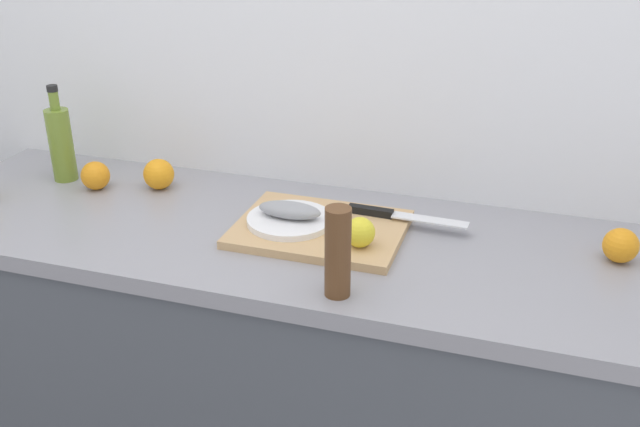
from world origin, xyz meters
TOP-DOWN VIEW (x-y plane):
  - back_wall at (0.00, 0.33)m, footprint 3.20×0.05m
  - kitchen_counter at (0.00, 0.00)m, footprint 2.00×0.60m
  - cutting_board at (0.04, 0.02)m, footprint 0.39×0.30m
  - white_plate at (-0.03, 0.01)m, footprint 0.20×0.20m
  - fish_fillet at (-0.03, 0.01)m, footprint 0.15×0.06m
  - chef_knife at (0.19, 0.11)m, footprint 0.29×0.04m
  - lemon_0 at (0.15, -0.05)m, footprint 0.07×0.07m
  - olive_oil_bottle at (-0.73, 0.12)m, footprint 0.06×0.06m
  - orange_0 at (-0.45, 0.14)m, footprint 0.08×0.08m
  - orange_1 at (0.69, 0.09)m, footprint 0.08×0.08m
  - orange_2 at (-0.61, 0.09)m, footprint 0.08×0.08m
  - pepper_mill at (0.15, -0.23)m, footprint 0.05×0.05m

SIDE VIEW (x-z plane):
  - kitchen_counter at x=0.00m, z-range 0.00..0.90m
  - cutting_board at x=0.04m, z-range 0.90..0.92m
  - white_plate at x=-0.03m, z-range 0.92..0.93m
  - chef_knife at x=0.19m, z-range 0.92..0.94m
  - orange_1 at x=0.69m, z-range 0.90..0.98m
  - orange_2 at x=-0.61m, z-range 0.90..0.98m
  - orange_0 at x=-0.45m, z-range 0.90..0.98m
  - fish_fillet at x=-0.03m, z-range 0.94..0.97m
  - lemon_0 at x=0.15m, z-range 0.92..0.99m
  - pepper_mill at x=0.15m, z-range 0.90..1.09m
  - olive_oil_bottle at x=-0.73m, z-range 0.87..1.14m
  - back_wall at x=0.00m, z-range 0.00..2.50m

